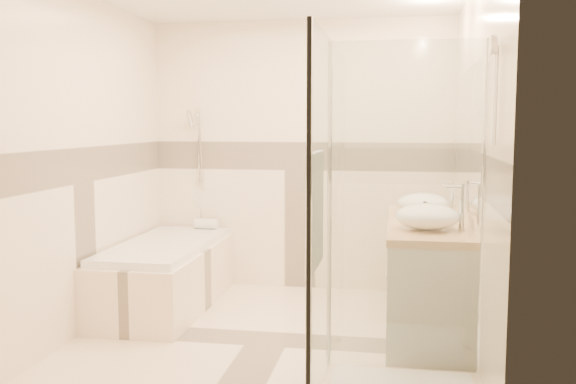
% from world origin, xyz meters
% --- Properties ---
extents(room, '(2.82, 3.02, 2.52)m').
position_xyz_m(room, '(0.06, 0.01, 1.26)').
color(room, '#FEE7CA').
rests_on(room, ground).
extents(bathtub, '(0.75, 1.70, 0.56)m').
position_xyz_m(bathtub, '(-1.02, 0.65, 0.31)').
color(bathtub, '#FFE8CB').
rests_on(bathtub, ground).
extents(vanity, '(0.58, 1.62, 0.85)m').
position_xyz_m(vanity, '(1.12, 0.30, 0.43)').
color(vanity, white).
rests_on(vanity, ground).
extents(shower_enclosure, '(0.96, 0.93, 2.04)m').
position_xyz_m(shower_enclosure, '(0.83, -0.97, 0.51)').
color(shower_enclosure, '#FFE8CB').
rests_on(shower_enclosure, ground).
extents(vessel_sink_near, '(0.41, 0.41, 0.16)m').
position_xyz_m(vessel_sink_near, '(1.10, 0.71, 0.93)').
color(vessel_sink_near, white).
rests_on(vessel_sink_near, vanity).
extents(vessel_sink_far, '(0.43, 0.43, 0.17)m').
position_xyz_m(vessel_sink_far, '(1.10, -0.05, 0.94)').
color(vessel_sink_far, white).
rests_on(vessel_sink_far, vanity).
extents(faucet_near, '(0.11, 0.03, 0.26)m').
position_xyz_m(faucet_near, '(1.32, 0.71, 1.00)').
color(faucet_near, silver).
rests_on(faucet_near, vanity).
extents(faucet_far, '(0.13, 0.03, 0.31)m').
position_xyz_m(faucet_far, '(1.32, -0.05, 1.03)').
color(faucet_far, silver).
rests_on(faucet_far, vanity).
extents(amenity_bottle_a, '(0.09, 0.09, 0.16)m').
position_xyz_m(amenity_bottle_a, '(1.10, 0.17, 0.93)').
color(amenity_bottle_a, black).
rests_on(amenity_bottle_a, vanity).
extents(amenity_bottle_b, '(0.11, 0.11, 0.13)m').
position_xyz_m(amenity_bottle_b, '(1.10, 0.41, 0.92)').
color(amenity_bottle_b, black).
rests_on(amenity_bottle_b, vanity).
extents(folded_towels, '(0.21, 0.28, 0.08)m').
position_xyz_m(folded_towels, '(1.10, 1.00, 0.89)').
color(folded_towels, white).
rests_on(folded_towels, vanity).
extents(rolled_towel, '(0.21, 0.10, 0.10)m').
position_xyz_m(rolled_towel, '(-0.88, 1.36, 0.61)').
color(rolled_towel, white).
rests_on(rolled_towel, bathtub).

